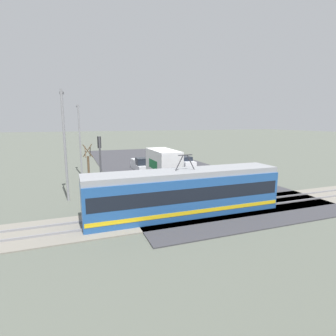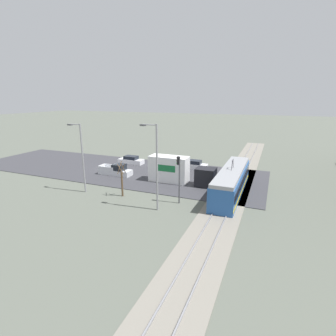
% 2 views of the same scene
% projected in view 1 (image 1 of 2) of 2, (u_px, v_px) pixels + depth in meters
% --- Properties ---
extents(ground_plane, '(320.00, 320.00, 0.00)m').
position_uv_depth(ground_plane, '(156.00, 166.00, 40.51)').
color(ground_plane, '#565B51').
extents(road_surface, '(16.59, 50.95, 0.08)m').
position_uv_depth(road_surface, '(156.00, 166.00, 40.51)').
color(road_surface, '#38383D').
rests_on(road_surface, ground).
extents(rail_bed, '(73.31, 4.40, 0.22)m').
position_uv_depth(rail_bed, '(236.00, 207.00, 21.05)').
color(rail_bed, gray).
rests_on(rail_bed, ground).
extents(light_rail_tram, '(14.52, 2.81, 4.40)m').
position_uv_depth(light_rail_tram, '(185.00, 193.00, 19.22)').
color(light_rail_tram, '#235193').
rests_on(light_rail_tram, ground).
extents(box_truck, '(2.34, 9.67, 3.76)m').
position_uv_depth(box_truck, '(168.00, 171.00, 27.06)').
color(box_truck, black).
rests_on(box_truck, ground).
extents(pickup_truck, '(1.90, 5.37, 1.81)m').
position_uv_depth(pickup_truck, '(142.00, 165.00, 36.84)').
color(pickup_truck, silver).
rests_on(pickup_truck, ground).
extents(sedan_car_0, '(1.84, 4.69, 1.44)m').
position_uv_depth(sedan_car_0, '(185.00, 162.00, 40.70)').
color(sedan_car_0, silver).
rests_on(sedan_car_0, ground).
extents(sedan_car_1, '(1.83, 4.55, 1.49)m').
position_uv_depth(sedan_car_1, '(235.00, 176.00, 30.01)').
color(sedan_car_1, silver).
rests_on(sedan_car_1, ground).
extents(traffic_light_pole, '(0.28, 0.47, 5.61)m').
position_uv_depth(traffic_light_pole, '(100.00, 161.00, 21.82)').
color(traffic_light_pole, '#47474C').
rests_on(traffic_light_pole, ground).
extents(street_tree, '(1.06, 0.88, 4.44)m').
position_uv_depth(street_tree, '(88.00, 166.00, 28.64)').
color(street_tree, brown).
rests_on(street_tree, ground).
extents(street_lamp_near_crossing, '(0.36, 1.95, 9.45)m').
position_uv_depth(street_lamp_near_crossing, '(64.00, 139.00, 22.13)').
color(street_lamp_near_crossing, gray).
rests_on(street_lamp_near_crossing, ground).
extents(street_lamp_mid_block, '(0.36, 1.95, 8.92)m').
position_uv_depth(street_lamp_mid_block, '(80.00, 135.00, 32.99)').
color(street_lamp_mid_block, gray).
rests_on(street_lamp_mid_block, ground).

